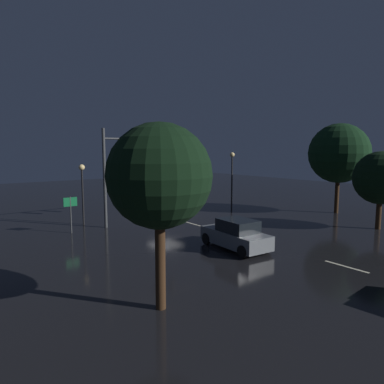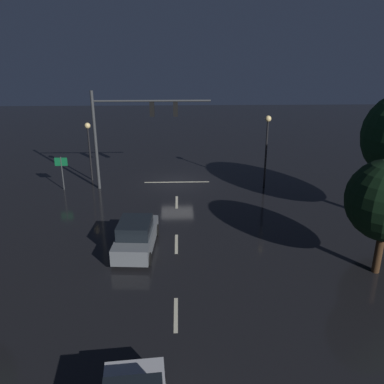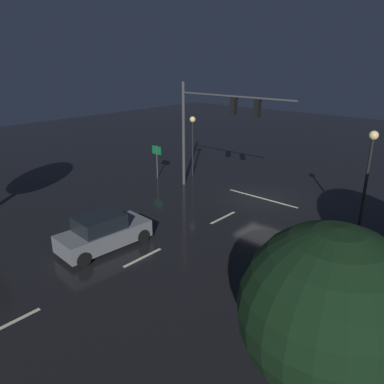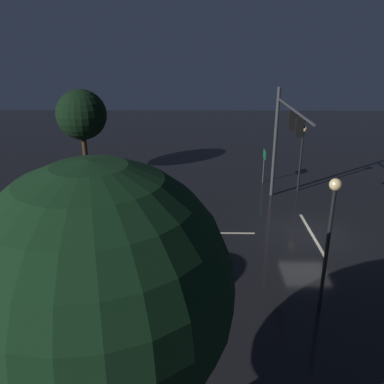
{
  "view_description": "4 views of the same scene",
  "coord_description": "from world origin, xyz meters",
  "px_view_note": "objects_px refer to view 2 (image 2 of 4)",
  "views": [
    {
      "loc": [
        15.6,
        24.36,
        5.56
      ],
      "look_at": [
        0.46,
        4.36,
        2.51
      ],
      "focal_mm": 32.53,
      "sensor_mm": 36.0,
      "label": 1
    },
    {
      "loc": [
        -0.21,
        29.41,
        10.23
      ],
      "look_at": [
        -0.94,
        6.92,
        1.82
      ],
      "focal_mm": 37.91,
      "sensor_mm": 36.0,
      "label": 2
    },
    {
      "loc": [
        -11.53,
        19.68,
        8.46
      ],
      "look_at": [
        -0.28,
        6.96,
        2.4
      ],
      "focal_mm": 35.0,
      "sensor_mm": 36.0,
      "label": 3
    },
    {
      "loc": [
        -19.48,
        5.99,
        9.77
      ],
      "look_at": [
        0.83,
        6.29,
        2.05
      ],
      "focal_mm": 37.64,
      "sensor_mm": 36.0,
      "label": 4
    }
  ],
  "objects_px": {
    "traffic_signal_assembly": "(131,122)",
    "street_lamp_left_kerb": "(267,138)",
    "car_approaching": "(136,236)",
    "street_lamp_right_kerb": "(89,140)",
    "route_sign": "(61,166)"
  },
  "relations": [
    {
      "from": "traffic_signal_assembly",
      "to": "street_lamp_left_kerb",
      "type": "bearing_deg",
      "value": 178.6
    },
    {
      "from": "traffic_signal_assembly",
      "to": "car_approaching",
      "type": "bearing_deg",
      "value": 96.43
    },
    {
      "from": "car_approaching",
      "to": "street_lamp_left_kerb",
      "type": "bearing_deg",
      "value": -132.5
    },
    {
      "from": "street_lamp_left_kerb",
      "to": "route_sign",
      "type": "xyz_separation_m",
      "value": [
        14.74,
        -0.03,
        -1.93
      ]
    },
    {
      "from": "car_approaching",
      "to": "street_lamp_right_kerb",
      "type": "relative_size",
      "value": 0.99
    },
    {
      "from": "car_approaching",
      "to": "street_lamp_right_kerb",
      "type": "xyz_separation_m",
      "value": [
        4.57,
        -11.51,
        2.4
      ]
    },
    {
      "from": "street_lamp_left_kerb",
      "to": "route_sign",
      "type": "bearing_deg",
      "value": -0.13
    },
    {
      "from": "street_lamp_left_kerb",
      "to": "route_sign",
      "type": "height_order",
      "value": "street_lamp_left_kerb"
    },
    {
      "from": "street_lamp_left_kerb",
      "to": "street_lamp_right_kerb",
      "type": "height_order",
      "value": "street_lamp_left_kerb"
    },
    {
      "from": "street_lamp_right_kerb",
      "to": "route_sign",
      "type": "distance_m",
      "value": 3.06
    },
    {
      "from": "traffic_signal_assembly",
      "to": "route_sign",
      "type": "xyz_separation_m",
      "value": [
        5.12,
        0.2,
        -3.13
      ]
    },
    {
      "from": "traffic_signal_assembly",
      "to": "street_lamp_right_kerb",
      "type": "height_order",
      "value": "traffic_signal_assembly"
    },
    {
      "from": "car_approaching",
      "to": "street_lamp_right_kerb",
      "type": "bearing_deg",
      "value": -68.33
    },
    {
      "from": "car_approaching",
      "to": "street_lamp_right_kerb",
      "type": "distance_m",
      "value": 12.62
    },
    {
      "from": "route_sign",
      "to": "car_approaching",
      "type": "bearing_deg",
      "value": 123.55
    }
  ]
}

